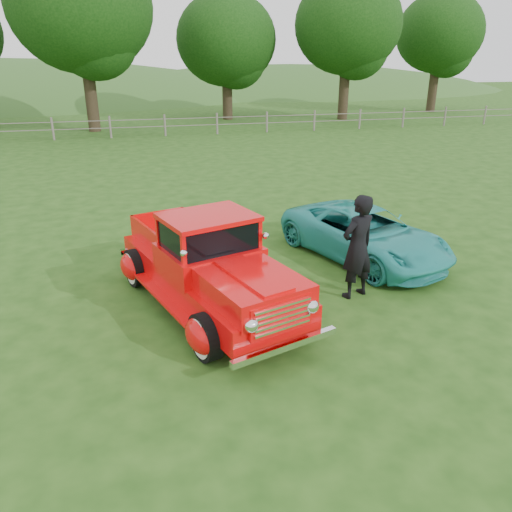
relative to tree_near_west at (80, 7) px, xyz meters
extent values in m
plane|color=#1E4512|center=(4.00, -25.00, -6.80)|extent=(140.00, 140.00, 0.00)
ellipsoid|color=#285820|center=(24.00, 37.00, -10.65)|extent=(72.00, 52.00, 14.00)
cube|color=slate|center=(4.00, -3.00, -6.25)|extent=(48.00, 0.04, 0.04)
cube|color=slate|center=(4.00, -3.00, -5.85)|extent=(48.00, 0.04, 0.04)
cylinder|color=black|center=(0.00, 0.00, -4.38)|extent=(0.70, 0.70, 4.84)
ellipsoid|color=black|center=(0.00, 0.00, 0.02)|extent=(8.00, 8.00, 7.20)
cylinder|color=black|center=(9.00, 4.00, -4.93)|extent=(0.70, 0.70, 3.74)
ellipsoid|color=black|center=(9.00, 4.00, -1.53)|extent=(6.80, 6.80, 6.12)
cylinder|color=black|center=(17.00, 2.00, -4.60)|extent=(0.70, 0.70, 4.40)
ellipsoid|color=black|center=(17.00, 2.00, -0.60)|extent=(7.20, 7.20, 6.48)
cylinder|color=black|center=(26.00, 5.00, -4.71)|extent=(0.70, 0.70, 4.18)
ellipsoid|color=black|center=(26.00, 5.00, -0.91)|extent=(6.60, 6.60, 5.94)
cylinder|color=black|center=(2.79, -25.90, -6.42)|extent=(0.46, 0.80, 0.76)
cylinder|color=black|center=(4.37, -25.39, -6.42)|extent=(0.46, 0.80, 0.76)
cylinder|color=black|center=(1.84, -22.96, -6.42)|extent=(0.46, 0.80, 0.76)
cylinder|color=black|center=(3.42, -22.44, -6.42)|extent=(0.46, 0.80, 0.76)
cube|color=red|center=(3.10, -24.17, -6.22)|extent=(2.90, 4.86, 0.44)
ellipsoid|color=red|center=(2.72, -25.93, -6.38)|extent=(0.63, 0.84, 0.54)
ellipsoid|color=red|center=(4.44, -25.37, -6.38)|extent=(0.63, 0.84, 0.54)
ellipsoid|color=red|center=(1.77, -22.98, -6.38)|extent=(0.63, 0.84, 0.54)
ellipsoid|color=red|center=(3.48, -22.42, -6.38)|extent=(0.63, 0.84, 0.54)
cube|color=red|center=(3.58, -25.65, -5.83)|extent=(1.76, 1.93, 0.42)
cube|color=red|center=(3.13, -24.27, -5.81)|extent=(1.93, 1.78, 0.44)
cube|color=black|center=(3.13, -24.27, -5.34)|extent=(1.72, 1.51, 0.50)
cube|color=red|center=(3.13, -24.27, -5.06)|extent=(1.82, 1.63, 0.08)
cube|color=red|center=(2.69, -22.89, -5.85)|extent=(1.72, 2.22, 0.45)
cube|color=white|center=(3.83, -26.42, -5.95)|extent=(1.04, 0.42, 0.50)
cube|color=white|center=(3.86, -26.52, -6.38)|extent=(1.75, 0.65, 0.10)
cube|color=white|center=(2.36, -21.87, -6.38)|extent=(1.66, 0.62, 0.10)
imported|color=teal|center=(6.89, -22.73, -6.22)|extent=(3.20, 4.57, 1.16)
imported|color=black|center=(5.88, -24.46, -5.80)|extent=(0.85, 0.70, 2.00)
camera|label=1|loc=(1.94, -32.39, -2.48)|focal=35.00mm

